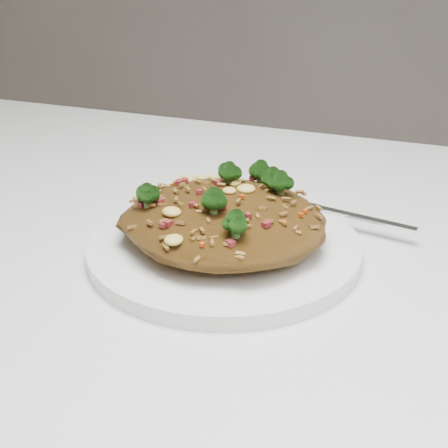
{
  "coord_description": "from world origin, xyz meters",
  "views": [
    {
      "loc": [
        0.2,
        -0.43,
        1.02
      ],
      "look_at": [
        0.03,
        0.03,
        0.78
      ],
      "focal_mm": 50.0,
      "sensor_mm": 36.0,
      "label": 1
    }
  ],
  "objects_px": {
    "fork": "(341,213)",
    "plate": "(224,246)",
    "fried_rice": "(225,212)",
    "dining_table": "(181,344)"
  },
  "relations": [
    {
      "from": "fried_rice",
      "to": "fork",
      "type": "xyz_separation_m",
      "value": [
        0.09,
        0.09,
        -0.02
      ]
    },
    {
      "from": "dining_table",
      "to": "plate",
      "type": "distance_m",
      "value": 0.11
    },
    {
      "from": "dining_table",
      "to": "fried_rice",
      "type": "xyz_separation_m",
      "value": [
        0.03,
        0.03,
        0.13
      ]
    },
    {
      "from": "dining_table",
      "to": "fried_rice",
      "type": "height_order",
      "value": "fried_rice"
    },
    {
      "from": "fork",
      "to": "dining_table",
      "type": "bearing_deg",
      "value": -126.44
    },
    {
      "from": "fork",
      "to": "plate",
      "type": "bearing_deg",
      "value": -124.51
    },
    {
      "from": "fork",
      "to": "fried_rice",
      "type": "bearing_deg",
      "value": -124.63
    },
    {
      "from": "fried_rice",
      "to": "fork",
      "type": "relative_size",
      "value": 1.11
    },
    {
      "from": "dining_table",
      "to": "plate",
      "type": "bearing_deg",
      "value": 37.16
    },
    {
      "from": "fried_rice",
      "to": "fork",
      "type": "distance_m",
      "value": 0.12
    }
  ]
}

